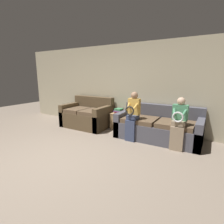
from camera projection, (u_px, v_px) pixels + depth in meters
name	position (u px, v px, depth m)	size (l,w,h in m)	color
ground_plane	(48.00, 164.00, 3.27)	(14.00, 14.00, 0.00)	gray
wall_back	(120.00, 87.00, 5.45)	(7.83, 0.06, 2.55)	#BCB293
couch_main	(158.00, 127.00, 4.53)	(2.10, 0.98, 0.85)	#4C4C56
couch_side	(87.00, 116.00, 5.65)	(1.48, 0.98, 0.94)	brown
child_left_seated	(133.00, 114.00, 4.39)	(0.30, 0.38, 1.23)	#384260
child_right_seated	(179.00, 121.00, 3.84)	(0.33, 0.38, 1.16)	gray
side_shelf	(119.00, 121.00, 5.40)	(0.44, 0.41, 0.49)	tan
book_stack	(119.00, 111.00, 5.36)	(0.22, 0.30, 0.14)	#BC3833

